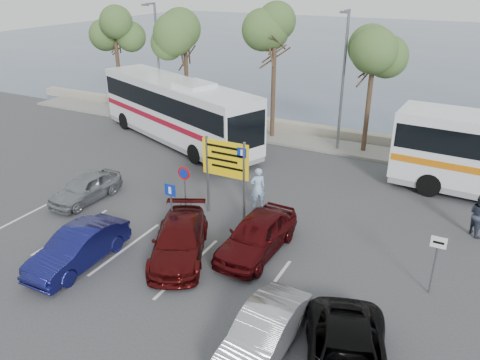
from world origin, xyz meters
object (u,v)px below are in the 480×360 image
at_px(street_lamp_right, 343,75).
at_px(car_red, 257,235).
at_px(direction_sign, 225,165).
at_px(car_maroon, 179,240).
at_px(pedestrian_near, 258,188).
at_px(coach_bus_left, 177,113).
at_px(car_silver_a, 86,188).
at_px(car_silver_b, 264,333).
at_px(street_lamp_left, 157,58).
at_px(pedestrian_far, 479,215).
at_px(car_blue, 78,248).

height_order(street_lamp_right, car_red, street_lamp_right).
relative_size(street_lamp_right, direction_sign, 2.23).
height_order(car_maroon, car_red, car_red).
bearing_deg(pedestrian_near, car_red, 72.92).
height_order(coach_bus_left, car_silver_a, coach_bus_left).
relative_size(car_red, pedestrian_near, 2.32).
bearing_deg(street_lamp_right, direction_sign, -100.94).
bearing_deg(car_silver_b, street_lamp_left, 134.93).
relative_size(direction_sign, car_maroon, 0.77).
bearing_deg(street_lamp_left, street_lamp_right, 0.00).
relative_size(coach_bus_left, car_silver_b, 3.34).
relative_size(coach_bus_left, car_silver_a, 3.56).
distance_m(street_lamp_left, street_lamp_right, 13.00).
xyz_separation_m(street_lamp_left, pedestrian_far, (21.00, -7.02, -3.69)).
distance_m(street_lamp_left, car_red, 18.72).
height_order(street_lamp_left, car_blue, street_lamp_left).
height_order(street_lamp_right, car_blue, street_lamp_right).
relative_size(car_silver_a, car_red, 0.84).
distance_m(car_silver_a, pedestrian_far, 17.38).
bearing_deg(street_lamp_left, car_maroon, -51.80).
height_order(car_silver_a, car_silver_b, car_silver_b).
height_order(street_lamp_left, car_maroon, street_lamp_left).
xyz_separation_m(street_lamp_left, car_silver_b, (15.90, -17.02, -3.94)).
height_order(car_blue, pedestrian_near, pedestrian_near).
xyz_separation_m(car_maroon, pedestrian_near, (0.89, 5.07, 0.29)).
xyz_separation_m(direction_sign, pedestrian_far, (10.00, 3.30, -1.52)).
relative_size(direction_sign, pedestrian_near, 1.87).
bearing_deg(car_silver_b, car_maroon, 150.06).
height_order(street_lamp_left, car_red, street_lamp_left).
height_order(car_silver_a, pedestrian_near, pedestrian_near).
xyz_separation_m(street_lamp_right, car_silver_a, (-8.65, -12.02, -3.96)).
distance_m(street_lamp_left, car_silver_a, 13.38).
height_order(coach_bus_left, pedestrian_far, coach_bus_left).
relative_size(street_lamp_right, car_red, 1.79).
height_order(car_red, car_silver_b, car_red).
distance_m(car_blue, pedestrian_far, 15.89).
xyz_separation_m(street_lamp_right, car_maroon, (-2.00, -13.98, -3.92)).
height_order(street_lamp_right, car_silver_b, street_lamp_right).
relative_size(street_lamp_left, car_red, 1.79).
xyz_separation_m(car_silver_a, pedestrian_far, (16.65, 5.00, 0.27)).
height_order(street_lamp_right, pedestrian_far, street_lamp_right).
height_order(coach_bus_left, car_red, coach_bus_left).
bearing_deg(street_lamp_left, coach_bus_left, -40.78).
bearing_deg(direction_sign, car_red, -39.60).
height_order(street_lamp_left, pedestrian_near, street_lamp_left).
height_order(direction_sign, car_silver_b, direction_sign).
distance_m(street_lamp_right, pedestrian_far, 11.26).
distance_m(car_silver_a, car_blue, 5.51).
xyz_separation_m(direction_sign, car_silver_a, (-6.65, -1.70, -1.79)).
xyz_separation_m(car_blue, car_silver_b, (7.90, -0.87, -0.04)).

